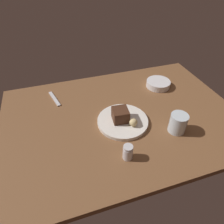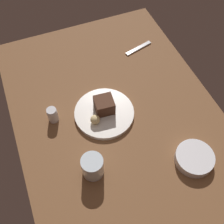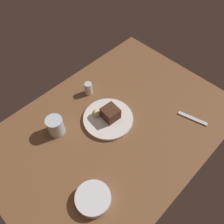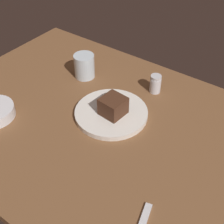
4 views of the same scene
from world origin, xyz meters
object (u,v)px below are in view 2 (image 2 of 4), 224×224
(bread_roll, at_px, (95,120))
(chocolate_cake_slice, at_px, (104,105))
(water_glass, at_px, (93,166))
(side_bowl, at_px, (194,158))
(dessert_spoon, at_px, (138,48))
(dessert_plate, at_px, (104,113))
(salt_shaker, at_px, (53,115))

(bread_roll, bearing_deg, chocolate_cake_slice, 128.67)
(water_glass, xyz_separation_m, side_bowl, (0.10, 0.37, -0.03))
(dessert_spoon, bearing_deg, dessert_plate, 30.90)
(bread_roll, height_order, water_glass, water_glass)
(salt_shaker, bearing_deg, side_bowl, 49.80)
(bread_roll, bearing_deg, dessert_spoon, 133.95)
(bread_roll, bearing_deg, water_glass, -22.19)
(chocolate_cake_slice, xyz_separation_m, water_glass, (0.23, -0.13, -0.00))
(water_glass, distance_m, dessert_spoon, 0.68)
(dessert_plate, height_order, chocolate_cake_slice, chocolate_cake_slice)
(chocolate_cake_slice, xyz_separation_m, salt_shaker, (-0.04, -0.21, -0.01))
(water_glass, distance_m, side_bowl, 0.38)
(water_glass, bearing_deg, dessert_plate, 150.06)
(bread_roll, height_order, dessert_spoon, bread_roll)
(dessert_plate, relative_size, salt_shaker, 3.58)
(salt_shaker, xyz_separation_m, water_glass, (0.27, 0.08, 0.01))
(salt_shaker, relative_size, water_glass, 0.74)
(bread_roll, height_order, side_bowl, bread_roll)
(bread_roll, relative_size, side_bowl, 0.27)
(bread_roll, bearing_deg, dessert_plate, 123.30)
(dessert_spoon, bearing_deg, side_bowl, 69.96)
(dessert_plate, xyz_separation_m, side_bowl, (0.32, 0.24, 0.01))
(bread_roll, height_order, salt_shaker, salt_shaker)
(dessert_plate, distance_m, chocolate_cake_slice, 0.04)
(water_glass, relative_size, side_bowl, 0.65)
(bread_roll, bearing_deg, salt_shaker, -119.69)
(chocolate_cake_slice, distance_m, water_glass, 0.27)
(chocolate_cake_slice, bearing_deg, dessert_spoon, 134.87)
(chocolate_cake_slice, height_order, dessert_spoon, chocolate_cake_slice)
(dessert_plate, height_order, salt_shaker, salt_shaker)
(dessert_plate, distance_m, salt_shaker, 0.21)
(chocolate_cake_slice, relative_size, dessert_spoon, 0.51)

